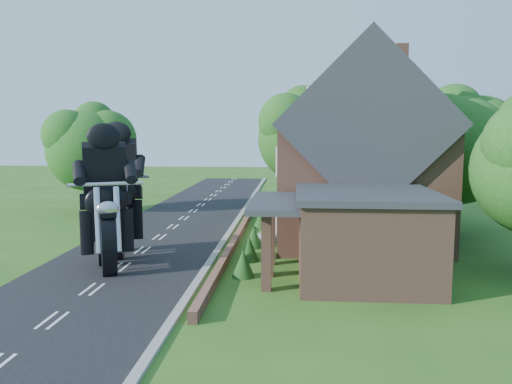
# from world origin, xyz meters

# --- Properties ---
(ground) EXTENTS (120.00, 120.00, 0.00)m
(ground) POSITION_xyz_m (0.00, 0.00, 0.00)
(ground) COLOR #295618
(ground) RESTS_ON ground
(road) EXTENTS (7.00, 80.00, 0.02)m
(road) POSITION_xyz_m (0.00, 0.00, 0.01)
(road) COLOR black
(road) RESTS_ON ground
(kerb) EXTENTS (0.30, 80.00, 0.12)m
(kerb) POSITION_xyz_m (3.65, 0.00, 0.06)
(kerb) COLOR gray
(kerb) RESTS_ON ground
(garden_wall) EXTENTS (0.30, 22.00, 0.40)m
(garden_wall) POSITION_xyz_m (4.30, 5.00, 0.20)
(garden_wall) COLOR #895946
(garden_wall) RESTS_ON ground
(house) EXTENTS (9.54, 8.64, 10.24)m
(house) POSITION_xyz_m (10.49, 6.00, 4.34)
(house) COLOR #895946
(house) RESTS_ON ground
(annex) EXTENTS (7.05, 5.94, 3.44)m
(annex) POSITION_xyz_m (9.87, -0.80, 1.77)
(annex) COLOR #895946
(annex) RESTS_ON ground
(tree_house_right) EXTENTS (6.51, 6.00, 8.40)m
(tree_house_right) POSITION_xyz_m (16.65, 8.62, 5.19)
(tree_house_right) COLOR black
(tree_house_right) RESTS_ON ground
(tree_behind_house) EXTENTS (7.81, 7.20, 10.08)m
(tree_behind_house) POSITION_xyz_m (14.18, 16.14, 6.23)
(tree_behind_house) COLOR black
(tree_behind_house) RESTS_ON ground
(tree_behind_left) EXTENTS (6.94, 6.40, 9.16)m
(tree_behind_left) POSITION_xyz_m (8.16, 17.13, 5.73)
(tree_behind_left) COLOR black
(tree_behind_left) RESTS_ON ground
(tree_far_road) EXTENTS (6.08, 5.60, 7.84)m
(tree_far_road) POSITION_xyz_m (-6.86, 14.11, 4.84)
(tree_far_road) COLOR black
(tree_far_road) RESTS_ON ground
(shrub_a) EXTENTS (0.90, 0.90, 1.10)m
(shrub_a) POSITION_xyz_m (5.30, -1.00, 0.55)
(shrub_a) COLOR #153C13
(shrub_a) RESTS_ON ground
(shrub_b) EXTENTS (0.90, 0.90, 1.10)m
(shrub_b) POSITION_xyz_m (5.30, 1.50, 0.55)
(shrub_b) COLOR #153C13
(shrub_b) RESTS_ON ground
(shrub_c) EXTENTS (0.90, 0.90, 1.10)m
(shrub_c) POSITION_xyz_m (5.30, 4.00, 0.55)
(shrub_c) COLOR #153C13
(shrub_c) RESTS_ON ground
(shrub_d) EXTENTS (0.90, 0.90, 1.10)m
(shrub_d) POSITION_xyz_m (5.30, 9.00, 0.55)
(shrub_d) COLOR #153C13
(shrub_d) RESTS_ON ground
(shrub_e) EXTENTS (0.90, 0.90, 1.10)m
(shrub_e) POSITION_xyz_m (5.30, 11.50, 0.55)
(shrub_e) COLOR #153C13
(shrub_e) RESTS_ON ground
(shrub_f) EXTENTS (0.90, 0.90, 1.10)m
(shrub_f) POSITION_xyz_m (5.30, 14.00, 0.55)
(shrub_f) COLOR #153C13
(shrub_f) RESTS_ON ground
(motorcycle_lead) EXTENTS (1.27, 1.96, 1.80)m
(motorcycle_lead) POSITION_xyz_m (-0.32, -0.59, 0.90)
(motorcycle_lead) COLOR black
(motorcycle_lead) RESTS_ON ground
(motorcycle_follow) EXTENTS (0.78, 2.02, 1.84)m
(motorcycle_follow) POSITION_xyz_m (-0.69, 1.96, 0.92)
(motorcycle_follow) COLOR black
(motorcycle_follow) RESTS_ON ground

